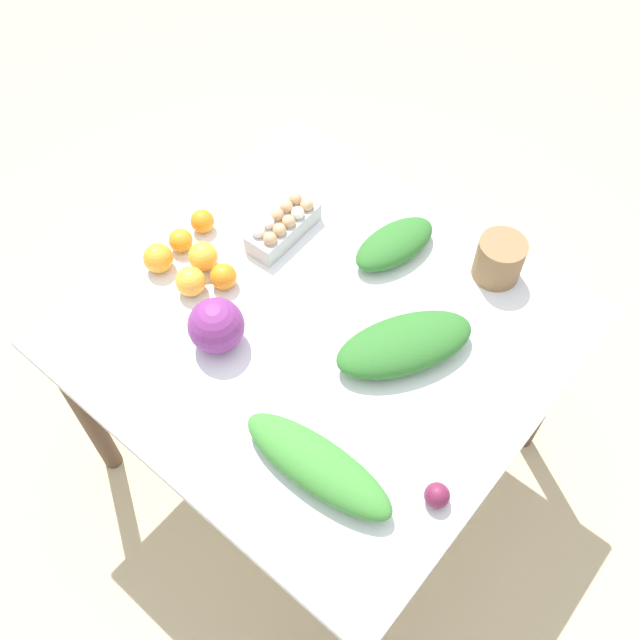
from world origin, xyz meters
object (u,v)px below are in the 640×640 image
(greens_bunch_kale, at_px, (405,344))
(greens_bunch_beet_tops, at_px, (318,465))
(orange_1, at_px, (223,277))
(orange_0, at_px, (202,221))
(orange_3, at_px, (190,282))
(greens_bunch_dandelion, at_px, (396,245))
(cabbage_purple, at_px, (216,326))
(beet_root, at_px, (437,495))
(egg_carton, at_px, (283,225))
(orange_4, at_px, (158,258))
(orange_5, at_px, (181,240))
(orange_2, at_px, (203,256))
(paper_bag, at_px, (499,259))

(greens_bunch_kale, relative_size, greens_bunch_beet_tops, 0.91)
(orange_1, bearing_deg, greens_bunch_kale, -164.96)
(orange_0, distance_m, orange_3, 0.22)
(greens_bunch_beet_tops, relative_size, greens_bunch_dandelion, 1.52)
(cabbage_purple, height_order, beet_root, cabbage_purple)
(egg_carton, xyz_separation_m, orange_1, (0.00, 0.23, -0.01))
(orange_1, height_order, orange_4, orange_4)
(orange_1, bearing_deg, egg_carton, -90.95)
(greens_bunch_kale, relative_size, orange_5, 5.38)
(orange_5, bearing_deg, greens_bunch_beet_tops, 159.86)
(greens_bunch_dandelion, xyz_separation_m, orange_3, (0.34, 0.45, 0.00))
(egg_carton, xyz_separation_m, orange_4, (0.18, 0.30, -0.00))
(orange_4, bearing_deg, orange_5, -86.61)
(egg_carton, xyz_separation_m, greens_bunch_beet_tops, (-0.53, 0.48, -0.00))
(cabbage_purple, bearing_deg, orange_1, -49.88)
(orange_3, bearing_deg, orange_0, -52.41)
(greens_bunch_kale, height_order, orange_2, greens_bunch_kale)
(paper_bag, bearing_deg, cabbage_purple, 56.83)
(paper_bag, xyz_separation_m, orange_3, (0.59, 0.57, -0.02))
(orange_2, distance_m, orange_5, 0.09)
(egg_carton, distance_m, orange_2, 0.24)
(greens_bunch_dandelion, relative_size, orange_5, 3.88)
(greens_bunch_beet_tops, bearing_deg, beet_root, -154.05)
(orange_5, bearing_deg, greens_bunch_dandelion, -141.65)
(egg_carton, height_order, orange_2, egg_carton)
(cabbage_purple, xyz_separation_m, greens_bunch_dandelion, (-0.17, -0.52, -0.03))
(orange_2, relative_size, orange_3, 1.01)
(greens_bunch_beet_tops, distance_m, orange_0, 0.80)
(orange_5, bearing_deg, egg_carton, -130.22)
(orange_2, height_order, orange_5, orange_2)
(paper_bag, relative_size, orange_3, 1.60)
(paper_bag, xyz_separation_m, greens_bunch_kale, (0.04, 0.37, -0.02))
(greens_bunch_beet_tops, height_order, orange_4, orange_4)
(egg_carton, xyz_separation_m, orange_2, (0.09, 0.22, -0.00))
(greens_bunch_beet_tops, height_order, orange_2, orange_2)
(orange_1, bearing_deg, cabbage_purple, 130.12)
(beet_root, bearing_deg, greens_bunch_beet_tops, 25.95)
(paper_bag, relative_size, greens_bunch_kale, 0.36)
(paper_bag, relative_size, beet_root, 2.22)
(beet_root, distance_m, orange_1, 0.79)
(greens_bunch_kale, bearing_deg, orange_0, 2.45)
(cabbage_purple, bearing_deg, greens_bunch_beet_tops, 165.53)
(greens_bunch_beet_tops, xyz_separation_m, beet_root, (-0.24, -0.12, -0.01))
(paper_bag, bearing_deg, orange_4, 38.78)
(orange_1, relative_size, orange_3, 0.89)
(orange_5, bearing_deg, orange_1, 175.04)
(cabbage_purple, bearing_deg, beet_root, -179.17)
(egg_carton, relative_size, greens_bunch_beet_tops, 0.60)
(orange_1, xyz_separation_m, orange_4, (0.18, 0.07, 0.00))
(paper_bag, distance_m, beet_root, 0.67)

